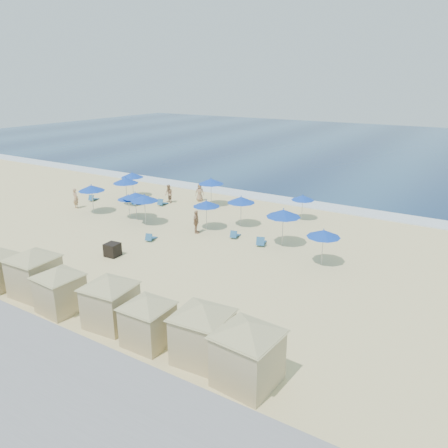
# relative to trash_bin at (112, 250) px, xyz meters

# --- Properties ---
(ground) EXTENTS (160.00, 160.00, 0.00)m
(ground) POSITION_rel_trash_bin_xyz_m (0.92, 3.21, -0.44)
(ground) COLOR beige
(ground) RESTS_ON ground
(ocean) EXTENTS (160.00, 80.00, 0.06)m
(ocean) POSITION_rel_trash_bin_xyz_m (0.92, 58.21, -0.41)
(ocean) COLOR #0E274F
(ocean) RESTS_ON ground
(surf_line) EXTENTS (160.00, 2.50, 0.08)m
(surf_line) POSITION_rel_trash_bin_xyz_m (0.92, 18.71, -0.40)
(surf_line) COLOR white
(surf_line) RESTS_ON ground
(trash_bin) EXTENTS (0.95, 0.95, 0.88)m
(trash_bin) POSITION_rel_trash_bin_xyz_m (0.00, 0.00, 0.00)
(trash_bin) COLOR black
(trash_bin) RESTS_ON ground
(cabana_1) EXTENTS (4.69, 4.69, 2.95)m
(cabana_1) POSITION_rel_trash_bin_xyz_m (0.48, -6.11, 1.25)
(cabana_1) COLOR tan
(cabana_1) RESTS_ON ground
(cabana_2) EXTENTS (4.18, 4.18, 2.63)m
(cabana_2) POSITION_rel_trash_bin_xyz_m (3.09, -6.53, 1.06)
(cabana_2) COLOR tan
(cabana_2) RESTS_ON ground
(cabana_3) EXTENTS (4.43, 4.43, 2.79)m
(cabana_3) POSITION_rel_trash_bin_xyz_m (6.25, -6.15, 1.16)
(cabana_3) COLOR tan
(cabana_3) RESTS_ON ground
(cabana_4) EXTENTS (4.07, 4.07, 2.55)m
(cabana_4) POSITION_rel_trash_bin_xyz_m (8.79, -6.39, 1.02)
(cabana_4) COLOR tan
(cabana_4) RESTS_ON ground
(cabana_5) EXTENTS (4.57, 4.57, 2.88)m
(cabana_5) POSITION_rel_trash_bin_xyz_m (11.50, -6.06, 1.21)
(cabana_5) COLOR tan
(cabana_5) RESTS_ON ground
(cabana_6) EXTENTS (4.72, 4.72, 2.97)m
(cabana_6) POSITION_rel_trash_bin_xyz_m (13.81, -6.40, 1.26)
(cabana_6) COLOR tan
(cabana_6) RESTS_ON ground
(umbrella_0) EXTENTS (2.24, 2.24, 2.55)m
(umbrella_0) POSITION_rel_trash_bin_xyz_m (-9.48, 12.07, 1.77)
(umbrella_0) COLOR #A5A8AD
(umbrella_0) RESTS_ON ground
(umbrella_1) EXTENTS (2.29, 2.29, 2.61)m
(umbrella_1) POSITION_rel_trash_bin_xyz_m (-8.57, 6.11, 1.82)
(umbrella_1) COLOR #A5A8AD
(umbrella_1) RESTS_ON ground
(umbrella_2) EXTENTS (2.36, 2.36, 2.68)m
(umbrella_2) POSITION_rel_trash_bin_xyz_m (-7.93, 9.58, 1.89)
(umbrella_2) COLOR #A5A8AD
(umbrella_2) RESTS_ON ground
(umbrella_3) EXTENTS (1.86, 1.86, 2.12)m
(umbrella_3) POSITION_rel_trash_bin_xyz_m (-4.87, 6.71, 1.40)
(umbrella_3) COLOR #A5A8AD
(umbrella_3) RESTS_ON ground
(umbrella_4) EXTENTS (2.34, 2.34, 2.67)m
(umbrella_4) POSITION_rel_trash_bin_xyz_m (-1.14, 13.56, 1.87)
(umbrella_4) COLOR #A5A8AD
(umbrella_4) RESTS_ON ground
(umbrella_5) EXTENTS (2.09, 2.09, 2.38)m
(umbrella_5) POSITION_rel_trash_bin_xyz_m (-4.20, 6.83, 1.62)
(umbrella_5) COLOR #A5A8AD
(umbrella_5) RESTS_ON ground
(umbrella_6) EXTENTS (2.23, 2.23, 2.54)m
(umbrella_6) POSITION_rel_trash_bin_xyz_m (-2.61, 6.19, 1.76)
(umbrella_6) COLOR #A5A8AD
(umbrella_6) RESTS_ON ground
(umbrella_7) EXTENTS (2.20, 2.20, 2.51)m
(umbrella_7) POSITION_rel_trash_bin_xyz_m (4.13, 9.91, 1.74)
(umbrella_7) COLOR #A5A8AD
(umbrella_7) RESTS_ON ground
(umbrella_8) EXTENTS (2.10, 2.10, 2.39)m
(umbrella_8) POSITION_rel_trash_bin_xyz_m (2.24, 7.84, 1.63)
(umbrella_8) COLOR #A5A8AD
(umbrella_8) RESTS_ON ground
(umbrella_9) EXTENTS (1.91, 1.91, 2.17)m
(umbrella_9) POSITION_rel_trash_bin_xyz_m (7.60, 14.09, 1.45)
(umbrella_9) COLOR #A5A8AD
(umbrella_9) RESTS_ON ground
(umbrella_10) EXTENTS (2.41, 2.41, 2.75)m
(umbrella_10) POSITION_rel_trash_bin_xyz_m (8.74, 7.76, 1.94)
(umbrella_10) COLOR #A5A8AD
(umbrella_10) RESTS_ON ground
(umbrella_11) EXTENTS (2.12, 2.12, 2.42)m
(umbrella_11) POSITION_rel_trash_bin_xyz_m (12.28, 6.01, 1.66)
(umbrella_11) COLOR #A5A8AD
(umbrella_11) RESTS_ON ground
(beach_chair_0) EXTENTS (0.79, 1.25, 0.64)m
(beach_chair_0) POSITION_rel_trash_bin_xyz_m (-11.78, 8.93, -0.22)
(beach_chair_0) COLOR #275E91
(beach_chair_0) RESTS_ON ground
(beach_chair_1) EXTENTS (0.64, 1.17, 0.61)m
(beach_chair_1) POSITION_rel_trash_bin_xyz_m (-7.12, 9.97, -0.23)
(beach_chair_1) COLOR #275E91
(beach_chair_1) RESTS_ON ground
(beach_chair_2) EXTENTS (0.68, 1.27, 0.67)m
(beach_chair_2) POSITION_rel_trash_bin_xyz_m (-5.09, 11.25, -0.21)
(beach_chair_2) COLOR #275E91
(beach_chair_2) RESTS_ON ground
(beach_chair_3) EXTENTS (0.78, 1.21, 0.62)m
(beach_chair_3) POSITION_rel_trash_bin_xyz_m (0.19, 3.57, -0.23)
(beach_chair_3) COLOR #275E91
(beach_chair_3) RESTS_ON ground
(beach_chair_4) EXTENTS (0.70, 1.20, 0.62)m
(beach_chair_4) POSITION_rel_trash_bin_xyz_m (5.10, 7.34, -0.22)
(beach_chair_4) COLOR #275E91
(beach_chair_4) RESTS_ON ground
(beach_chair_5) EXTENTS (0.95, 1.41, 0.71)m
(beach_chair_5) POSITION_rel_trash_bin_xyz_m (7.45, 7.02, -0.19)
(beach_chair_5) COLOR #275E91
(beach_chair_5) RESTS_ON ground
(beachgoer_0) EXTENTS (0.73, 0.53, 1.83)m
(beachgoer_0) POSITION_rel_trash_bin_xyz_m (-11.10, 6.36, 0.48)
(beachgoer_0) COLOR tan
(beachgoer_0) RESTS_ON ground
(beachgoer_1) EXTENTS (1.03, 0.92, 1.75)m
(beachgoer_1) POSITION_rel_trash_bin_xyz_m (-5.06, 12.22, 0.43)
(beachgoer_1) COLOR tan
(beachgoer_1) RESTS_ON ground
(beachgoer_2) EXTENTS (0.74, 1.13, 1.79)m
(beachgoer_2) POSITION_rel_trash_bin_xyz_m (2.09, 6.64, 0.45)
(beachgoer_2) COLOR tan
(beachgoer_2) RESTS_ON ground
(beachgoer_3) EXTENTS (0.99, 0.92, 1.71)m
(beachgoer_3) POSITION_rel_trash_bin_xyz_m (-2.96, 14.30, 0.41)
(beachgoer_3) COLOR tan
(beachgoer_3) RESTS_ON ground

